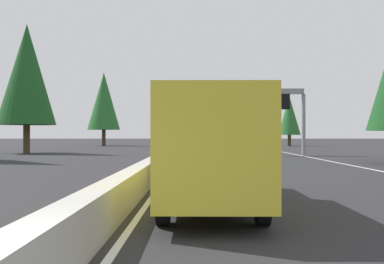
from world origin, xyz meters
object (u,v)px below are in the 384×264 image
(sedan_near_center, at_px, (196,142))
(conifer_left_mid, at_px, (104,101))
(sign_gantry_overhead, at_px, (241,102))
(bus_mid_center, at_px, (215,136))
(sedan_far_right, at_px, (198,147))
(conifer_right_mid, at_px, (289,115))
(conifer_left_near, at_px, (27,74))
(box_truck_mid_left, at_px, (209,147))

(sedan_near_center, relative_size, conifer_left_mid, 0.33)
(sign_gantry_overhead, height_order, bus_mid_center, sign_gantry_overhead)
(conifer_left_mid, bearing_deg, sedan_far_right, -152.01)
(sedan_near_center, xyz_separation_m, conifer_right_mid, (-3.33, -16.33, 4.68))
(bus_mid_center, xyz_separation_m, conifer_left_near, (-43.63, 21.92, 6.65))
(box_truck_mid_left, bearing_deg, sedan_far_right, 0.14)
(bus_mid_center, relative_size, conifer_left_near, 0.84)
(sign_gantry_overhead, distance_m, box_truck_mid_left, 29.67)
(box_truck_mid_left, distance_m, sedan_far_right, 33.02)
(box_truck_mid_left, xyz_separation_m, conifer_right_mid, (63.21, -16.18, 3.75))
(sedan_far_right, bearing_deg, box_truck_mid_left, -179.86)
(bus_mid_center, relative_size, conifer_right_mid, 1.30)
(conifer_left_near, relative_size, conifer_left_mid, 1.05)
(bus_mid_center, relative_size, conifer_left_mid, 0.87)
(conifer_left_mid, bearing_deg, sign_gantry_overhead, -149.41)
(sedan_far_right, height_order, sedan_near_center, same)
(sedan_near_center, bearing_deg, sedan_far_right, -179.88)
(sedan_near_center, distance_m, bus_mid_center, 11.10)
(box_truck_mid_left, relative_size, conifer_left_near, 0.62)
(box_truck_mid_left, bearing_deg, conifer_right_mid, -14.36)
(sign_gantry_overhead, bearing_deg, bus_mid_center, 0.49)
(sign_gantry_overhead, distance_m, conifer_left_mid, 41.01)
(sign_gantry_overhead, xyz_separation_m, conifer_left_mid, (35.21, 20.82, 2.91))
(sedan_far_right, relative_size, conifer_right_mid, 0.50)
(sign_gantry_overhead, height_order, box_truck_mid_left, sign_gantry_overhead)
(sign_gantry_overhead, bearing_deg, conifer_left_mid, 30.59)
(sedan_near_center, distance_m, conifer_right_mid, 17.31)
(sedan_far_right, height_order, conifer_right_mid, conifer_right_mid)
(conifer_right_mid, height_order, conifer_left_near, conifer_left_near)
(box_truck_mid_left, xyz_separation_m, conifer_left_mid, (64.39, 16.76, 6.38))
(sedan_near_center, xyz_separation_m, conifer_left_near, (-33.26, 18.13, 7.68))
(sedan_far_right, xyz_separation_m, conifer_left_mid, (31.38, 16.68, 7.31))
(sedan_far_right, distance_m, sedan_near_center, 33.53)
(sign_gantry_overhead, relative_size, conifer_left_near, 0.92)
(sign_gantry_overhead, distance_m, bus_mid_center, 47.86)
(sedan_far_right, relative_size, conifer_left_near, 0.32)
(sign_gantry_overhead, xyz_separation_m, bus_mid_center, (47.74, 0.41, -3.37))
(sign_gantry_overhead, xyz_separation_m, conifer_right_mid, (34.03, -12.12, 0.28))
(sedan_near_center, bearing_deg, conifer_left_mid, 97.38)
(sedan_far_right, bearing_deg, bus_mid_center, -4.85)
(sign_gantry_overhead, relative_size, bus_mid_center, 1.10)
(sedan_near_center, distance_m, conifer_left_near, 38.65)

